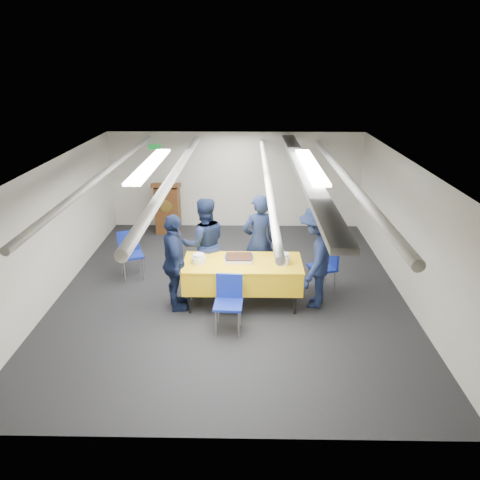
# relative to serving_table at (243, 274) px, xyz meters

# --- Properties ---
(ground) EXTENTS (7.00, 7.00, 0.00)m
(ground) POSITION_rel_serving_table_xyz_m (-0.21, 0.47, -0.56)
(ground) COLOR black
(ground) RESTS_ON ground
(room_shell) EXTENTS (6.00, 7.00, 2.30)m
(room_shell) POSITION_rel_serving_table_xyz_m (-0.12, 0.88, 1.25)
(room_shell) COLOR beige
(room_shell) RESTS_ON ground
(serving_table) EXTENTS (1.95, 0.90, 0.77)m
(serving_table) POSITION_rel_serving_table_xyz_m (0.00, 0.00, 0.00)
(serving_table) COLOR black
(serving_table) RESTS_ON ground
(sheet_cake) EXTENTS (0.46, 0.36, 0.08)m
(sheet_cake) POSITION_rel_serving_table_xyz_m (-0.06, 0.07, 0.25)
(sheet_cake) COLOR white
(sheet_cake) RESTS_ON serving_table
(plate_stack_left) EXTENTS (0.23, 0.23, 0.16)m
(plate_stack_left) POSITION_rel_serving_table_xyz_m (-0.71, -0.05, 0.28)
(plate_stack_left) COLOR white
(plate_stack_left) RESTS_ON serving_table
(plate_stack_right) EXTENTS (0.21, 0.21, 0.18)m
(plate_stack_right) POSITION_rel_serving_table_xyz_m (0.67, -0.05, 0.29)
(plate_stack_right) COLOR white
(plate_stack_right) RESTS_ON serving_table
(podium) EXTENTS (0.62, 0.53, 1.25)m
(podium) POSITION_rel_serving_table_xyz_m (-1.81, 3.52, 0.05)
(podium) COLOR #5C3317
(podium) RESTS_ON ground
(chair_near) EXTENTS (0.44, 0.44, 0.87)m
(chair_near) POSITION_rel_serving_table_xyz_m (-0.20, -0.77, -0.03)
(chair_near) COLOR gray
(chair_near) RESTS_ON ground
(chair_right) EXTENTS (0.53, 0.53, 0.87)m
(chair_right) POSITION_rel_serving_table_xyz_m (1.48, 0.52, -0.03)
(chair_right) COLOR gray
(chair_right) RESTS_ON ground
(chair_left) EXTENTS (0.55, 0.55, 0.87)m
(chair_left) POSITION_rel_serving_table_xyz_m (-2.13, 1.08, -0.03)
(chair_left) COLOR gray
(chair_left) RESTS_ON ground
(sailor_a) EXTENTS (0.73, 0.60, 1.71)m
(sailor_a) POSITION_rel_serving_table_xyz_m (0.28, 0.71, 0.30)
(sailor_a) COLOR black
(sailor_a) RESTS_ON ground
(sailor_b) EXTENTS (0.95, 0.83, 1.67)m
(sailor_b) POSITION_rel_serving_table_xyz_m (-0.68, 0.62, 0.28)
(sailor_b) COLOR black
(sailor_b) RESTS_ON ground
(sailor_c) EXTENTS (0.63, 1.02, 1.63)m
(sailor_c) POSITION_rel_serving_table_xyz_m (-1.09, -0.16, 0.25)
(sailor_c) COLOR black
(sailor_c) RESTS_ON ground
(sailor_d) EXTENTS (0.98, 1.27, 1.73)m
(sailor_d) POSITION_rel_serving_table_xyz_m (1.21, 0.00, 0.31)
(sailor_d) COLOR black
(sailor_d) RESTS_ON ground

